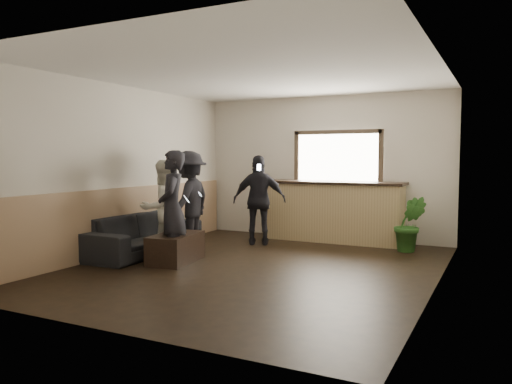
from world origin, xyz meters
The scene contains 12 objects.
ground centered at (0.00, 0.00, 0.00)m, with size 5.00×6.00×0.01m, color black.
room_shell centered at (-0.74, 0.00, 1.47)m, with size 5.01×6.01×2.80m.
bar_counter centered at (0.30, 2.70, 0.64)m, with size 2.70×0.68×2.13m.
sofa centered at (-2.15, 0.11, 0.33)m, with size 2.28×0.89×0.66m, color black.
coffee_table centered at (-1.26, -0.22, 0.22)m, with size 0.54×0.98×0.43m, color black.
cup_a centered at (-1.34, -0.10, 0.48)m, with size 0.12×0.12×0.09m, color silver.
cup_b centered at (-1.10, -0.37, 0.48)m, with size 0.09×0.09×0.09m, color silver.
potted_plant centered at (1.80, 2.24, 0.48)m, with size 0.52×0.42×0.95m, color #2D6623.
person_a centered at (-1.23, -0.35, 0.86)m, with size 0.67×0.75×1.71m.
person_b centered at (-1.70, 0.04, 0.78)m, with size 0.84×0.93×1.57m.
person_c centered at (-1.67, 0.75, 0.86)m, with size 0.76×1.18×1.72m.
person_d centered at (-0.79, 1.73, 0.82)m, with size 1.04×0.77×1.64m.
Camera 1 is at (3.23, -6.43, 1.62)m, focal length 35.00 mm.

